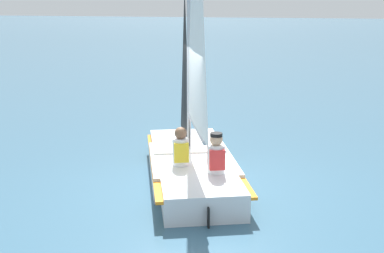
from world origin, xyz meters
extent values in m
plane|color=#38607A|center=(0.00, 0.00, 0.00)|extent=(260.00, 260.00, 0.00)
cube|color=silver|center=(0.00, 0.00, 0.23)|extent=(2.40, 2.66, 0.46)
cube|color=silver|center=(0.72, -1.37, 0.23)|extent=(1.18, 1.21, 0.46)
cube|color=silver|center=(-0.72, 1.37, 0.23)|extent=(1.60, 1.43, 0.46)
cube|color=orange|center=(0.00, 0.00, 0.38)|extent=(3.21, 4.19, 0.05)
cube|color=silver|center=(0.51, -0.97, 0.48)|extent=(2.10, 2.25, 0.04)
cylinder|color=#B7B7BC|center=(0.23, -0.44, 3.20)|extent=(0.08, 0.08, 5.47)
cylinder|color=#B7B7BC|center=(-0.27, 0.52, 1.21)|extent=(1.07, 1.95, 0.07)
pyramid|color=black|center=(0.58, -1.10, 2.15)|extent=(0.67, 1.21, 3.17)
cube|color=black|center=(-0.96, 1.83, 0.16)|extent=(0.06, 0.08, 0.32)
cube|color=black|center=(0.02, 0.50, 0.23)|extent=(0.34, 0.36, 0.45)
cylinder|color=white|center=(0.02, 0.50, 0.71)|extent=(0.41, 0.41, 0.50)
cube|color=yellow|center=(0.02, 0.50, 0.73)|extent=(0.39, 0.42, 0.35)
sphere|color=brown|center=(0.02, 0.50, 1.05)|extent=(0.22, 0.22, 0.22)
cube|color=black|center=(-0.70, 0.67, 0.23)|extent=(0.34, 0.36, 0.45)
cylinder|color=white|center=(-0.70, 0.67, 0.71)|extent=(0.41, 0.41, 0.50)
cube|color=red|center=(-0.70, 0.67, 0.73)|extent=(0.39, 0.42, 0.35)
sphere|color=tan|center=(-0.70, 0.67, 1.05)|extent=(0.22, 0.22, 0.22)
cylinder|color=black|center=(-0.70, 0.67, 1.14)|extent=(0.28, 0.28, 0.06)
camera|label=1|loc=(-3.11, 8.15, 3.25)|focal=45.00mm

